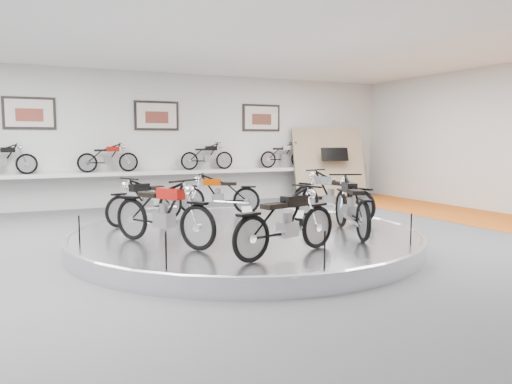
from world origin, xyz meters
name	(u,v)px	position (x,y,z in m)	size (l,w,h in m)	color
floor	(252,250)	(0.00, 0.00, 0.00)	(16.00, 16.00, 0.00)	#4F5052
ceiling	(252,22)	(0.00, 0.00, 4.00)	(16.00, 16.00, 0.00)	white
wall_back	(157,139)	(0.00, 7.00, 2.00)	(16.00, 16.00, 0.00)	silver
orange_carpet_strip	(512,223)	(6.80, 0.00, 0.01)	(2.40, 12.60, 0.01)	#C36110
dado_band	(158,187)	(0.00, 6.98, 0.55)	(15.68, 0.04, 1.10)	#BCBCBA
display_platform	(246,238)	(0.00, 0.30, 0.15)	(6.40, 6.40, 0.30)	silver
platform_rim	(246,232)	(0.00, 0.30, 0.27)	(6.40, 6.40, 0.10)	#B2B2BA
shelf	(160,172)	(0.00, 6.70, 1.00)	(11.00, 0.55, 0.10)	silver
poster_left	(29,113)	(-3.50, 6.96, 2.70)	(1.35, 0.06, 0.88)	beige
poster_center	(157,116)	(0.00, 6.96, 2.70)	(1.35, 0.06, 0.88)	beige
poster_right	(261,118)	(3.50, 6.96, 2.70)	(1.35, 0.06, 0.88)	beige
display_panel	(329,162)	(5.60, 6.10, 1.25)	(2.40, 0.12, 2.40)	#937F61
shelf_bike_a	(3,161)	(-4.20, 6.70, 1.42)	(1.22, 0.42, 0.73)	black
shelf_bike_b	(108,159)	(-1.50, 6.70, 1.42)	(1.22, 0.42, 0.73)	maroon
shelf_bike_c	(207,158)	(1.50, 6.70, 1.42)	(1.22, 0.42, 0.73)	black
shelf_bike_d	(284,157)	(4.20, 6.70, 1.42)	(1.22, 0.42, 0.73)	#B9B9BE
bike_a	(332,195)	(2.14, 0.67, 0.83)	(1.80, 0.63, 1.06)	#B9B9BE
bike_b	(219,194)	(0.29, 2.48, 0.77)	(1.58, 0.56, 0.93)	#AD3900
bike_c	(146,200)	(-1.49, 1.89, 0.77)	(1.61, 0.57, 0.95)	black
bike_d	(163,212)	(-1.71, -0.32, 0.84)	(1.83, 0.65, 1.08)	maroon
bike_e	(286,221)	(-0.26, -1.76, 0.80)	(1.72, 0.61, 1.01)	black
bike_f	(352,205)	(1.57, -0.81, 0.83)	(1.80, 0.63, 1.06)	black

